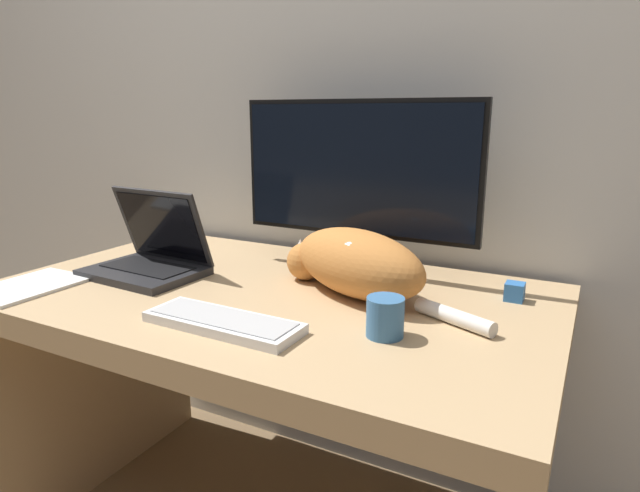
# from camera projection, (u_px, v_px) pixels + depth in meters

# --- Properties ---
(wall_back) EXTENTS (6.40, 0.06, 2.60)m
(wall_back) POSITION_uv_depth(u_px,v_px,m) (350.00, 53.00, 1.53)
(wall_back) COLOR silver
(wall_back) RESTS_ON ground_plane
(desk) EXTENTS (1.33, 0.78, 0.72)m
(desk) POSITION_uv_depth(u_px,v_px,m) (270.00, 350.00, 1.32)
(desk) COLOR tan
(desk) RESTS_ON ground_plane
(monitor) EXTENTS (0.65, 0.22, 0.45)m
(monitor) POSITION_uv_depth(u_px,v_px,m) (356.00, 184.00, 1.38)
(monitor) COLOR black
(monitor) RESTS_ON desk
(laptop) EXTENTS (0.30, 0.23, 0.22)m
(laptop) POSITION_uv_depth(u_px,v_px,m) (150.00, 257.00, 1.41)
(laptop) COLOR #232326
(laptop) RESTS_ON desk
(external_keyboard) EXTENTS (0.33, 0.12, 0.02)m
(external_keyboard) POSITION_uv_depth(u_px,v_px,m) (223.00, 322.00, 1.06)
(external_keyboard) COLOR white
(external_keyboard) RESTS_ON desk
(cat) EXTENTS (0.55, 0.32, 0.16)m
(cat) POSITION_uv_depth(u_px,v_px,m) (355.00, 262.00, 1.24)
(cat) COLOR #C67A38
(cat) RESTS_ON desk
(coffee_mug) EXTENTS (0.07, 0.07, 0.08)m
(coffee_mug) POSITION_uv_depth(u_px,v_px,m) (385.00, 317.00, 1.01)
(coffee_mug) COLOR teal
(coffee_mug) RESTS_ON desk
(paper_notepad) EXTENTS (0.18, 0.25, 0.01)m
(paper_notepad) POSITION_uv_depth(u_px,v_px,m) (28.00, 286.00, 1.30)
(paper_notepad) COLOR white
(paper_notepad) RESTS_ON desk
(small_toy) EXTENTS (0.04, 0.04, 0.04)m
(small_toy) POSITION_uv_depth(u_px,v_px,m) (515.00, 292.00, 1.21)
(small_toy) COLOR #2D6BB7
(small_toy) RESTS_ON desk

